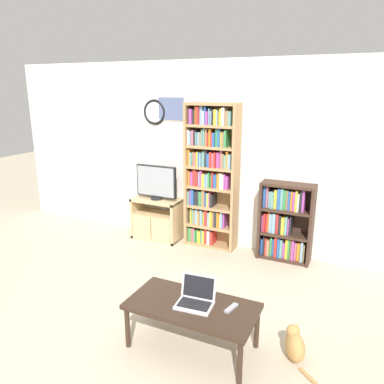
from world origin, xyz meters
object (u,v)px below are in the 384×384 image
(television, at_px, (156,182))
(bookshelf_tall, at_px, (210,175))
(tv_stand, at_px, (157,219))
(remote_near_laptop, at_px, (231,308))
(coffee_table, at_px, (192,309))
(bookshelf_short, at_px, (284,223))
(cat, at_px, (295,345))
(laptop, at_px, (196,297))

(television, xyz_separation_m, bookshelf_tall, (0.82, 0.10, 0.16))
(tv_stand, distance_m, television, 0.57)
(bookshelf_tall, xyz_separation_m, remote_near_laptop, (1.06, -2.07, -0.61))
(tv_stand, xyz_separation_m, coffee_table, (1.54, -2.04, 0.07))
(bookshelf_short, bearing_deg, television, -176.87)
(tv_stand, bearing_deg, cat, -37.15)
(bookshelf_tall, relative_size, laptop, 6.14)
(bookshelf_short, relative_size, remote_near_laptop, 6.31)
(laptop, bearing_deg, bookshelf_tall, 104.58)
(coffee_table, relative_size, laptop, 3.37)
(bookshelf_tall, xyz_separation_m, bookshelf_short, (1.06, -0.00, -0.54))
(cat, bearing_deg, remote_near_laptop, 168.35)
(tv_stand, xyz_separation_m, laptop, (1.57, -2.02, 0.17))
(bookshelf_short, xyz_separation_m, remote_near_laptop, (-0.01, -2.07, -0.07))
(tv_stand, height_order, cat, tv_stand)
(coffee_table, bearing_deg, television, 127.05)
(laptop, distance_m, cat, 0.92)
(laptop, bearing_deg, bookshelf_short, 76.65)
(tv_stand, distance_m, bookshelf_short, 1.90)
(coffee_table, relative_size, remote_near_laptop, 6.74)
(bookshelf_short, height_order, laptop, bookshelf_short)
(bookshelf_tall, distance_m, cat, 2.64)
(coffee_table, bearing_deg, remote_near_laptop, 12.38)
(laptop, xyz_separation_m, remote_near_laptop, (0.30, 0.05, -0.05))
(cat, bearing_deg, bookshelf_short, 76.44)
(tv_stand, relative_size, coffee_table, 0.65)
(bookshelf_short, distance_m, cat, 2.01)
(bookshelf_tall, height_order, cat, bookshelf_tall)
(cat, bearing_deg, coffee_table, 166.65)
(bookshelf_short, bearing_deg, laptop, -98.40)
(bookshelf_short, height_order, coffee_table, bookshelf_short)
(bookshelf_tall, relative_size, bookshelf_short, 1.94)
(tv_stand, distance_m, cat, 3.01)
(remote_near_laptop, xyz_separation_m, cat, (0.52, 0.16, -0.30))
(bookshelf_tall, distance_m, bookshelf_short, 1.19)
(television, relative_size, cat, 1.66)
(bookshelf_tall, bearing_deg, remote_near_laptop, -62.99)
(laptop, distance_m, remote_near_laptop, 0.31)
(remote_near_laptop, bearing_deg, cat, 30.62)
(coffee_table, bearing_deg, bookshelf_tall, 108.68)
(bookshelf_tall, bearing_deg, cat, -50.58)
(coffee_table, height_order, remote_near_laptop, remote_near_laptop)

